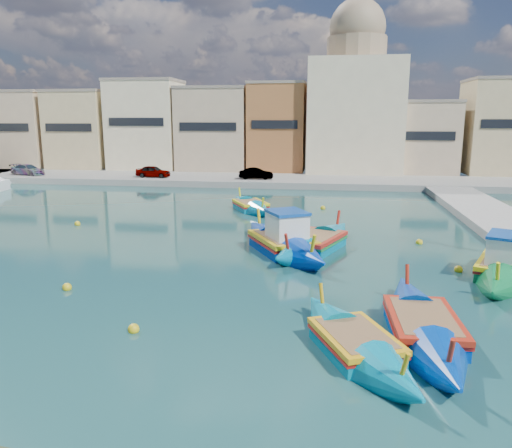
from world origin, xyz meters
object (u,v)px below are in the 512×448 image
(luzzu_green, at_px, (250,207))
(luzzu_blue_south, at_px, (423,329))
(church_block, at_px, (355,100))
(luzzu_blue_cabin, at_px, (283,244))
(luzzu_cyan_south, at_px, (355,346))
(luzzu_turquoise_cabin, at_px, (506,268))
(luzzu_cyan_mid, at_px, (315,244))

(luzzu_green, relative_size, luzzu_blue_south, 0.84)
(church_block, distance_m, luzzu_blue_south, 43.77)
(luzzu_blue_south, bearing_deg, luzzu_green, 112.95)
(church_block, height_order, luzzu_blue_cabin, church_block)
(church_block, xyz_separation_m, luzzu_cyan_south, (-1.62, -44.42, -8.18))
(luzzu_turquoise_cabin, distance_m, luzzu_cyan_mid, 8.67)
(luzzu_blue_cabin, xyz_separation_m, luzzu_green, (-3.37, 10.95, -0.16))
(luzzu_cyan_mid, distance_m, luzzu_cyan_south, 11.32)
(luzzu_blue_cabin, bearing_deg, luzzu_turquoise_cabin, -14.30)
(church_block, height_order, luzzu_green, church_block)
(church_block, xyz_separation_m, luzzu_turquoise_cabin, (4.98, -36.29, -8.05))
(church_block, relative_size, luzzu_cyan_south, 2.71)
(church_block, xyz_separation_m, luzzu_blue_south, (0.47, -43.00, -8.15))
(luzzu_blue_cabin, distance_m, luzzu_blue_south, 10.52)
(luzzu_blue_cabin, height_order, luzzu_green, luzzu_blue_cabin)
(church_block, bearing_deg, luzzu_cyan_mid, -95.36)
(church_block, bearing_deg, luzzu_cyan_south, -92.09)
(luzzu_turquoise_cabin, height_order, luzzu_blue_cabin, luzzu_blue_cabin)
(church_block, distance_m, luzzu_cyan_mid, 34.32)
(luzzu_turquoise_cabin, bearing_deg, luzzu_cyan_south, -129.09)
(luzzu_turquoise_cabin, xyz_separation_m, luzzu_green, (-13.03, 13.42, -0.11))
(luzzu_blue_cabin, xyz_separation_m, luzzu_cyan_south, (3.06, -10.59, -0.17))
(luzzu_cyan_mid, bearing_deg, church_block, 84.64)
(church_block, height_order, luzzu_cyan_mid, church_block)
(luzzu_green, bearing_deg, luzzu_turquoise_cabin, -45.84)
(luzzu_cyan_mid, height_order, luzzu_green, luzzu_cyan_mid)
(luzzu_blue_cabin, distance_m, luzzu_green, 11.46)
(luzzu_green, bearing_deg, luzzu_blue_cabin, -72.91)
(luzzu_blue_cabin, bearing_deg, luzzu_cyan_mid, 21.98)
(church_block, bearing_deg, luzzu_blue_cabin, -97.88)
(luzzu_cyan_south, bearing_deg, luzzu_blue_south, 34.19)
(luzzu_turquoise_cabin, distance_m, luzzu_cyan_south, 10.47)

